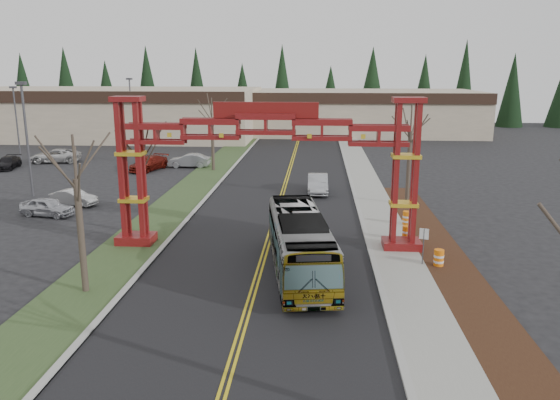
# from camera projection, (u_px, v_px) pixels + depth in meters

# --- Properties ---
(road) EXTENTS (12.00, 110.00, 0.02)m
(road) POSITION_uv_depth(u_px,v_px,m) (276.00, 216.00, 39.61)
(road) COLOR black
(road) RESTS_ON ground
(lane_line_left) EXTENTS (0.12, 100.00, 0.01)m
(lane_line_left) POSITION_uv_depth(u_px,v_px,m) (274.00, 216.00, 39.61)
(lane_line_left) COLOR gold
(lane_line_left) RESTS_ON road
(lane_line_right) EXTENTS (0.12, 100.00, 0.01)m
(lane_line_right) POSITION_uv_depth(u_px,v_px,m) (277.00, 216.00, 39.60)
(lane_line_right) COLOR gold
(lane_line_right) RESTS_ON road
(curb_right) EXTENTS (0.30, 110.00, 0.15)m
(curb_right) POSITION_uv_depth(u_px,v_px,m) (361.00, 217.00, 39.17)
(curb_right) COLOR #A4A49E
(curb_right) RESTS_ON ground
(sidewalk_right) EXTENTS (2.60, 110.00, 0.14)m
(sidewalk_right) POSITION_uv_depth(u_px,v_px,m) (381.00, 217.00, 39.07)
(sidewalk_right) COLOR gray
(sidewalk_right) RESTS_ON ground
(landscape_strip) EXTENTS (2.60, 50.00, 0.12)m
(landscape_strip) POSITION_uv_depth(u_px,v_px,m) (477.00, 307.00, 24.35)
(landscape_strip) COLOR black
(landscape_strip) RESTS_ON ground
(grass_median) EXTENTS (4.00, 110.00, 0.08)m
(grass_median) POSITION_uv_depth(u_px,v_px,m) (168.00, 214.00, 40.15)
(grass_median) COLOR #334924
(grass_median) RESTS_ON ground
(curb_left) EXTENTS (0.30, 110.00, 0.15)m
(curb_left) POSITION_uv_depth(u_px,v_px,m) (192.00, 214.00, 40.01)
(curb_left) COLOR #A4A49E
(curb_left) RESTS_ON ground
(gateway_arch) EXTENTS (18.20, 1.60, 8.90)m
(gateway_arch) POSITION_uv_depth(u_px,v_px,m) (266.00, 148.00, 31.43)
(gateway_arch) COLOR #5E100C
(gateway_arch) RESTS_ON ground
(retail_building_west) EXTENTS (46.00, 22.30, 7.50)m
(retail_building_west) POSITION_uv_depth(u_px,v_px,m) (110.00, 113.00, 86.34)
(retail_building_west) COLOR tan
(retail_building_west) RESTS_ON ground
(retail_building_east) EXTENTS (38.00, 20.30, 7.00)m
(retail_building_east) POSITION_uv_depth(u_px,v_px,m) (361.00, 112.00, 91.42)
(retail_building_east) COLOR tan
(retail_building_east) RESTS_ON ground
(conifer_treeline) EXTENTS (116.10, 5.60, 13.00)m
(conifer_treeline) POSITION_uv_depth(u_px,v_px,m) (304.00, 91.00, 103.08)
(conifer_treeline) COLOR black
(conifer_treeline) RESTS_ON ground
(transit_bus) EXTENTS (4.20, 11.53, 3.14)m
(transit_bus) POSITION_uv_depth(u_px,v_px,m) (300.00, 243.00, 28.43)
(transit_bus) COLOR #AFB3B8
(transit_bus) RESTS_ON ground
(silver_sedan) EXTENTS (1.76, 4.88, 1.60)m
(silver_sedan) POSITION_uv_depth(u_px,v_px,m) (318.00, 184.00, 47.00)
(silver_sedan) COLOR #A5A8AD
(silver_sedan) RESTS_ON ground
(parked_car_near_a) EXTENTS (4.22, 2.34, 1.36)m
(parked_car_near_a) POSITION_uv_depth(u_px,v_px,m) (47.00, 207.00, 39.57)
(parked_car_near_a) COLOR #B6B8BE
(parked_car_near_a) RESTS_ON ground
(parked_car_near_b) EXTENTS (4.00, 2.28, 1.25)m
(parked_car_near_b) POSITION_uv_depth(u_px,v_px,m) (74.00, 198.00, 42.71)
(parked_car_near_b) COLOR silver
(parked_car_near_b) RESTS_ON ground
(parked_car_mid_a) EXTENTS (3.55, 5.56, 1.50)m
(parked_car_mid_a) POSITION_uv_depth(u_px,v_px,m) (149.00, 163.00, 57.55)
(parked_car_mid_a) COLOR maroon
(parked_car_mid_a) RESTS_ON ground
(parked_car_far_a) EXTENTS (4.53, 1.61, 1.49)m
(parked_car_far_a) POSITION_uv_depth(u_px,v_px,m) (189.00, 161.00, 59.32)
(parked_car_far_a) COLOR #9EA2A5
(parked_car_far_a) RESTS_ON ground
(parked_car_far_b) EXTENTS (5.90, 3.43, 1.55)m
(parked_car_far_b) POSITION_uv_depth(u_px,v_px,m) (55.00, 156.00, 62.44)
(parked_car_far_b) COLOR silver
(parked_car_far_b) RESTS_ON ground
(parked_car_far_c) EXTENTS (2.63, 4.75, 1.30)m
(parked_car_far_c) POSITION_uv_depth(u_px,v_px,m) (8.00, 163.00, 58.47)
(parked_car_far_c) COLOR black
(parked_car_far_c) RESTS_ON ground
(bare_tree_median_near) EXTENTS (3.10, 3.10, 7.56)m
(bare_tree_median_near) POSITION_uv_depth(u_px,v_px,m) (76.00, 180.00, 24.86)
(bare_tree_median_near) COLOR #382D26
(bare_tree_median_near) RESTS_ON ground
(bare_tree_median_mid) EXTENTS (3.00, 3.00, 7.30)m
(bare_tree_median_mid) POSITION_uv_depth(u_px,v_px,m) (142.00, 153.00, 34.10)
(bare_tree_median_mid) COLOR #382D26
(bare_tree_median_mid) RESTS_ON ground
(bare_tree_median_far) EXTENTS (3.27, 3.27, 7.59)m
(bare_tree_median_far) POSITION_uv_depth(u_px,v_px,m) (212.00, 119.00, 56.33)
(bare_tree_median_far) COLOR #382D26
(bare_tree_median_far) RESTS_ON ground
(bare_tree_right_far) EXTENTS (3.10, 3.10, 7.87)m
(bare_tree_right_far) POSITION_uv_depth(u_px,v_px,m) (411.00, 132.00, 41.45)
(bare_tree_right_far) COLOR #382D26
(bare_tree_right_far) RESTS_ON ground
(light_pole_near) EXTENTS (0.82, 0.41, 9.46)m
(light_pole_near) POSITION_uv_depth(u_px,v_px,m) (26.00, 131.00, 44.65)
(light_pole_near) COLOR #3F3F44
(light_pole_near) RESTS_ON ground
(light_pole_mid) EXTENTS (0.74, 0.37, 8.51)m
(light_pole_mid) POSITION_uv_depth(u_px,v_px,m) (16.00, 117.00, 63.92)
(light_pole_mid) COLOR #3F3F44
(light_pole_mid) RESTS_ON ground
(light_pole_far) EXTENTS (0.80, 0.40, 9.28)m
(light_pole_far) POSITION_uv_depth(u_px,v_px,m) (131.00, 107.00, 75.70)
(light_pole_far) COLOR #3F3F44
(light_pole_far) RESTS_ON ground
(street_sign) EXTENTS (0.47, 0.19, 2.14)m
(street_sign) POSITION_uv_depth(u_px,v_px,m) (424.00, 239.00, 29.16)
(street_sign) COLOR #3F3F44
(street_sign) RESTS_ON ground
(barrel_south) EXTENTS (0.55, 0.55, 1.01)m
(barrel_south) POSITION_uv_depth(u_px,v_px,m) (439.00, 259.00, 29.25)
(barrel_south) COLOR orange
(barrel_south) RESTS_ON ground
(barrel_mid) EXTENTS (0.56, 0.56, 1.04)m
(barrel_mid) POSITION_uv_depth(u_px,v_px,m) (407.00, 234.00, 33.56)
(barrel_mid) COLOR orange
(barrel_mid) RESTS_ON ground
(barrel_north) EXTENTS (0.56, 0.56, 1.04)m
(barrel_north) POSITION_uv_depth(u_px,v_px,m) (407.00, 219.00, 37.01)
(barrel_north) COLOR orange
(barrel_north) RESTS_ON ground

